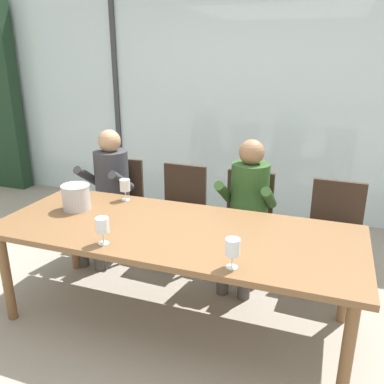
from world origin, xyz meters
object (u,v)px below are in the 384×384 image
(dining_table, at_px, (175,237))
(wine_glass_by_left_taster, at_px, (102,226))
(person_charcoal_jacket, at_px, (107,186))
(chair_center, at_px, (246,215))
(person_olive_shirt, at_px, (247,202))
(wine_glass_near_bucket, at_px, (125,186))
(chair_left_of_center, at_px, (181,206))
(chair_near_curtain, at_px, (119,198))
(ice_bucket_primary, at_px, (76,197))
(chair_right_of_center, at_px, (335,228))
(wine_glass_center_pour, at_px, (233,248))

(dining_table, xyz_separation_m, wine_glass_by_left_taster, (-0.33, -0.37, 0.18))
(person_charcoal_jacket, distance_m, wine_glass_by_left_taster, 1.32)
(chair_center, relative_size, wine_glass_by_left_taster, 5.12)
(person_charcoal_jacket, relative_size, person_olive_shirt, 1.00)
(dining_table, height_order, wine_glass_near_bucket, wine_glass_near_bucket)
(chair_left_of_center, relative_size, person_charcoal_jacket, 0.74)
(chair_left_of_center, xyz_separation_m, person_charcoal_jacket, (-0.67, -0.16, 0.17))
(chair_center, relative_size, wine_glass_near_bucket, 5.12)
(person_charcoal_jacket, height_order, person_olive_shirt, same)
(chair_near_curtain, height_order, ice_bucket_primary, ice_bucket_primary)
(dining_table, relative_size, chair_center, 2.80)
(chair_left_of_center, distance_m, wine_glass_by_left_taster, 1.34)
(person_olive_shirt, bearing_deg, chair_right_of_center, 12.39)
(chair_left_of_center, height_order, wine_glass_near_bucket, wine_glass_near_bucket)
(chair_left_of_center, distance_m, chair_right_of_center, 1.36)
(chair_near_curtain, relative_size, ice_bucket_primary, 4.11)
(wine_glass_center_pour, bearing_deg, chair_left_of_center, 122.08)
(chair_center, bearing_deg, dining_table, -105.11)
(chair_near_curtain, xyz_separation_m, wine_glass_center_pour, (1.47, -1.32, 0.33))
(ice_bucket_primary, bearing_deg, wine_glass_by_left_taster, -41.23)
(chair_right_of_center, bearing_deg, chair_left_of_center, -179.22)
(dining_table, distance_m, person_charcoal_jacket, 1.26)
(dining_table, bearing_deg, chair_center, 71.83)
(chair_near_curtain, bearing_deg, person_olive_shirt, -12.20)
(dining_table, bearing_deg, chair_near_curtain, 136.17)
(wine_glass_near_bucket, bearing_deg, person_olive_shirt, 22.19)
(dining_table, distance_m, wine_glass_center_pour, 0.66)
(wine_glass_by_left_taster, bearing_deg, wine_glass_near_bucket, 108.93)
(person_olive_shirt, height_order, ice_bucket_primary, person_olive_shirt)
(chair_right_of_center, xyz_separation_m, person_charcoal_jacket, (-2.04, -0.12, 0.17))
(wine_glass_center_pour, bearing_deg, person_olive_shirt, 98.23)
(chair_left_of_center, relative_size, wine_glass_near_bucket, 5.12)
(person_olive_shirt, xyz_separation_m, wine_glass_center_pour, (0.17, -1.15, 0.16))
(ice_bucket_primary, bearing_deg, wine_glass_center_pour, -19.06)
(chair_right_of_center, relative_size, ice_bucket_primary, 4.11)
(person_olive_shirt, bearing_deg, dining_table, -110.55)
(chair_left_of_center, xyz_separation_m, wine_glass_by_left_taster, (-0.01, -1.30, 0.33))
(chair_left_of_center, distance_m, person_charcoal_jacket, 0.71)
(dining_table, distance_m, chair_near_curtain, 1.36)
(ice_bucket_primary, distance_m, wine_glass_center_pour, 1.42)
(chair_near_curtain, height_order, person_olive_shirt, person_olive_shirt)
(chair_near_curtain, height_order, chair_center, same)
(person_olive_shirt, bearing_deg, wine_glass_center_pour, -78.81)
(wine_glass_near_bucket, bearing_deg, chair_left_of_center, 63.42)
(person_charcoal_jacket, bearing_deg, wine_glass_by_left_taster, -55.60)
(dining_table, distance_m, wine_glass_by_left_taster, 0.53)
(chair_near_curtain, bearing_deg, wine_glass_near_bucket, -59.86)
(wine_glass_by_left_taster, height_order, wine_glass_near_bucket, same)
(chair_right_of_center, xyz_separation_m, person_olive_shirt, (-0.71, -0.12, 0.17))
(person_charcoal_jacket, relative_size, wine_glass_near_bucket, 6.96)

